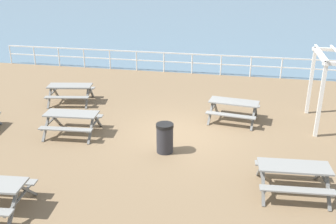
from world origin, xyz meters
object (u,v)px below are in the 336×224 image
at_px(picnic_table_near_left, 234,106).
at_px(picnic_table_mid_centre, 70,89).
at_px(picnic_table_far_left, 72,118).
at_px(picnic_table_far_right, 294,172).
at_px(litter_bin, 165,138).

bearing_deg(picnic_table_near_left, picnic_table_mid_centre, -177.76).
bearing_deg(picnic_table_far_left, picnic_table_far_right, -22.19).
distance_m(picnic_table_far_left, picnic_table_far_right, 7.44).
height_order(picnic_table_near_left, picnic_table_far_left, same).
bearing_deg(picnic_table_far_right, litter_bin, 152.80).
distance_m(picnic_table_near_left, picnic_table_far_right, 4.85).
distance_m(picnic_table_near_left, picnic_table_mid_centre, 6.85).
bearing_deg(picnic_table_far_left, picnic_table_near_left, 18.45).
height_order(picnic_table_far_left, picnic_table_far_right, same).
height_order(picnic_table_far_right, litter_bin, litter_bin).
bearing_deg(picnic_table_far_right, picnic_table_mid_centre, 144.33).
distance_m(picnic_table_far_left, litter_bin, 3.48).
distance_m(picnic_table_mid_centre, litter_bin, 6.04).
distance_m(picnic_table_mid_centre, picnic_table_far_left, 3.27).
bearing_deg(picnic_table_near_left, picnic_table_far_left, -149.32).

